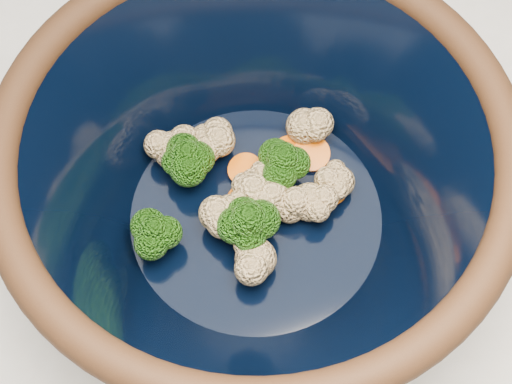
# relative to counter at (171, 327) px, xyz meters

# --- Properties ---
(counter) EXTENTS (1.20, 1.20, 0.90)m
(counter) POSITION_rel_counter_xyz_m (0.00, 0.00, 0.00)
(counter) COLOR silver
(counter) RESTS_ON ground
(mixing_bowl) EXTENTS (0.39, 0.39, 0.16)m
(mixing_bowl) POSITION_rel_counter_xyz_m (0.10, -0.09, 0.54)
(mixing_bowl) COLOR black
(mixing_bowl) RESTS_ON counter
(vegetable_pile) EXTENTS (0.19, 0.15, 0.06)m
(vegetable_pile) POSITION_rel_counter_xyz_m (0.10, -0.08, 0.51)
(vegetable_pile) COLOR #608442
(vegetable_pile) RESTS_ON mixing_bowl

